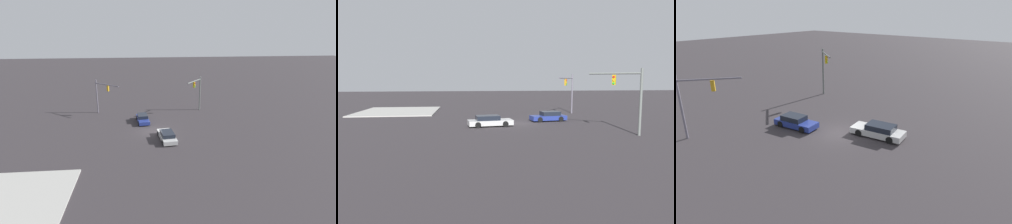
% 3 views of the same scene
% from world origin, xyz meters
% --- Properties ---
extents(ground_plane, '(195.27, 195.27, 0.00)m').
position_xyz_m(ground_plane, '(0.00, 0.00, 0.00)').
color(ground_plane, '#312C30').
extents(sidewalk_corner, '(11.82, 13.37, 0.15)m').
position_xyz_m(sidewalk_corner, '(16.65, -14.92, 0.07)').
color(sidewalk_corner, '#A19F99').
rests_on(sidewalk_corner, ground).
extents(traffic_signal_near_corner, '(3.50, 4.28, 5.94)m').
position_xyz_m(traffic_signal_near_corner, '(-9.27, -8.45, 3.94)').
color(traffic_signal_near_corner, slate).
rests_on(traffic_signal_near_corner, ground).
extents(traffic_signal_opposite_side, '(3.97, 3.10, 6.19)m').
position_xyz_m(traffic_signal_opposite_side, '(-9.26, 8.35, 4.07)').
color(traffic_signal_opposite_side, slate).
rests_on(traffic_signal_opposite_side, ground).
extents(sedan_car_approaching, '(4.57, 2.24, 1.21)m').
position_xyz_m(sedan_car_approaching, '(-4.27, -1.51, 0.57)').
color(sedan_car_approaching, navy).
rests_on(sedan_car_approaching, ground).
extents(sedan_car_waiting_far, '(5.09, 2.49, 1.21)m').
position_xyz_m(sedan_car_waiting_far, '(3.32, 1.72, 0.58)').
color(sedan_car_waiting_far, '#B7B7B6').
rests_on(sedan_car_waiting_far, ground).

